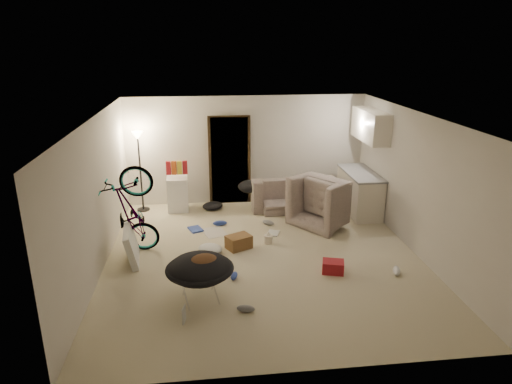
{
  "coord_description": "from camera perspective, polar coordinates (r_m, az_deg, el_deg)",
  "views": [
    {
      "loc": [
        -0.99,
        -7.3,
        3.68
      ],
      "look_at": [
        -0.06,
        0.6,
        1.02
      ],
      "focal_mm": 32.0,
      "sensor_mm": 36.0,
      "label": 1
    }
  ],
  "objects": [
    {
      "name": "armchair",
      "position": [
        9.74,
        9.13,
        -1.59
      ],
      "size": [
        1.51,
        1.53,
        0.75
      ],
      "primitive_type": "imported",
      "rotation": [
        0.0,
        0.0,
        2.23
      ],
      "color": "#384038",
      "rests_on": "floor"
    },
    {
      "name": "shoe_2",
      "position": [
        7.53,
        -2.76,
        -10.43
      ],
      "size": [
        0.17,
        0.26,
        0.09
      ],
      "primitive_type": "ellipsoid",
      "rotation": [
        0.0,
        0.0,
        1.28
      ],
      "color": "#2B429D",
      "rests_on": "floor"
    },
    {
      "name": "door_trim",
      "position": [
        10.59,
        -3.31,
        3.91
      ],
      "size": [
        0.97,
        0.04,
        2.1
      ],
      "primitive_type": "cube",
      "color": "#2F2010",
      "rests_on": "floor"
    },
    {
      "name": "shoe_4",
      "position": [
        8.0,
        17.16,
        -9.37
      ],
      "size": [
        0.21,
        0.32,
        0.11
      ],
      "primitive_type": "ellipsoid",
      "rotation": [
        0.0,
        0.0,
        1.24
      ],
      "color": "white",
      "rests_on": "floor"
    },
    {
      "name": "drink_case_b",
      "position": [
        7.78,
        9.61,
        -9.2
      ],
      "size": [
        0.41,
        0.34,
        0.2
      ],
      "primitive_type": "cube",
      "rotation": [
        0.0,
        0.0,
        -0.27
      ],
      "color": "maroon",
      "rests_on": "floor"
    },
    {
      "name": "shoe_3",
      "position": [
        6.7,
        -1.29,
        -14.37
      ],
      "size": [
        0.28,
        0.17,
        0.1
      ],
      "primitive_type": "ellipsoid",
      "rotation": [
        0.0,
        0.0,
        -0.25
      ],
      "color": "slate",
      "rests_on": "floor"
    },
    {
      "name": "newspaper",
      "position": [
        9.25,
        -5.25,
        -5.02
      ],
      "size": [
        0.56,
        0.65,
        0.01
      ],
      "primitive_type": "cube",
      "rotation": [
        0.0,
        0.0,
        0.32
      ],
      "color": "#BCB6AE",
      "rests_on": "floor"
    },
    {
      "name": "saucer_chair",
      "position": [
        6.83,
        -7.02,
        -10.18
      ],
      "size": [
        1.0,
        1.0,
        0.71
      ],
      "color": "silver",
      "rests_on": "floor"
    },
    {
      "name": "snack_box_0",
      "position": [
        10.23,
        -10.89,
        2.96
      ],
      "size": [
        0.11,
        0.08,
        0.3
      ],
      "primitive_type": "cube",
      "rotation": [
        0.0,
        0.0,
        -0.11
      ],
      "color": "maroon",
      "rests_on": "mini_fridge"
    },
    {
      "name": "kitchen_counter",
      "position": [
        10.42,
        12.81,
        -0.11
      ],
      "size": [
        0.6,
        1.5,
        0.88
      ],
      "primitive_type": "cube",
      "color": "silver",
      "rests_on": "floor"
    },
    {
      "name": "bicycle",
      "position": [
        8.48,
        -15.12,
        -4.61
      ],
      "size": [
        1.76,
        0.87,
        0.99
      ],
      "primitive_type": "imported",
      "rotation": [
        0.0,
        -0.17,
        1.5
      ],
      "color": "black",
      "rests_on": "floor"
    },
    {
      "name": "shoe_1",
      "position": [
        9.55,
        1.55,
        -3.86
      ],
      "size": [
        0.29,
        0.26,
        0.1
      ],
      "primitive_type": "ellipsoid",
      "rotation": [
        0.0,
        0.0,
        -0.69
      ],
      "color": "slate",
      "rests_on": "floor"
    },
    {
      "name": "sofa_drape",
      "position": [
        10.29,
        -0.69,
        0.71
      ],
      "size": [
        0.61,
        0.52,
        0.28
      ],
      "primitive_type": "ellipsoid",
      "rotation": [
        0.0,
        0.0,
        0.11
      ],
      "color": "black",
      "rests_on": "sofa"
    },
    {
      "name": "floor_lamp",
      "position": [
        10.32,
        -14.42,
        4.6
      ],
      "size": [
        0.28,
        0.28,
        1.81
      ],
      "color": "black",
      "rests_on": "floor"
    },
    {
      "name": "snack_box_1",
      "position": [
        10.23,
        -10.22,
        2.99
      ],
      "size": [
        0.12,
        0.1,
        0.3
      ],
      "primitive_type": "cube",
      "rotation": [
        0.0,
        0.0,
        -0.29
      ],
      "color": "#B34716",
      "rests_on": "mini_fridge"
    },
    {
      "name": "hoodie",
      "position": [
        6.7,
        -6.65,
        -8.76
      ],
      "size": [
        0.61,
        0.58,
        0.22
      ],
      "primitive_type": "ellipsoid",
      "rotation": [
        0.0,
        0.0,
        0.51
      ],
      "color": "#50311B",
      "rests_on": "saucer_chair"
    },
    {
      "name": "counter_top",
      "position": [
        10.29,
        12.99,
        2.32
      ],
      "size": [
        0.64,
        1.54,
        0.04
      ],
      "primitive_type": "cube",
      "color": "gray",
      "rests_on": "kitchen_counter"
    },
    {
      "name": "ceiling",
      "position": [
        7.45,
        1.01,
        9.44
      ],
      "size": [
        5.5,
        6.0,
        0.02
      ],
      "primitive_type": "cube",
      "color": "white",
      "rests_on": "wall_back"
    },
    {
      "name": "tv_box",
      "position": [
        8.26,
        -15.31,
        -6.4
      ],
      "size": [
        0.33,
        0.92,
        0.6
      ],
      "primitive_type": "cube",
      "rotation": [
        0.0,
        -0.21,
        0.12
      ],
      "color": "silver",
      "rests_on": "floor"
    },
    {
      "name": "doorway",
      "position": [
        10.62,
        -3.32,
        3.95
      ],
      "size": [
        0.85,
        0.1,
        2.04
      ],
      "primitive_type": "cube",
      "color": "black",
      "rests_on": "floor"
    },
    {
      "name": "juicer",
      "position": [
        8.7,
        1.57,
        -5.84
      ],
      "size": [
        0.17,
        0.17,
        0.24
      ],
      "color": "beige",
      "rests_on": "floor"
    },
    {
      "name": "shoe_0",
      "position": [
        9.55,
        -4.54,
        -3.9
      ],
      "size": [
        0.3,
        0.13,
        0.11
      ],
      "primitive_type": "ellipsoid",
      "rotation": [
        0.0,
        0.0,
        0.04
      ],
      "color": "#2B429D",
      "rests_on": "floor"
    },
    {
      "name": "wall_left",
      "position": [
        7.89,
        -19.32,
        -0.54
      ],
      "size": [
        0.02,
        6.0,
        2.5
      ],
      "primitive_type": "cube",
      "color": "beige",
      "rests_on": "floor"
    },
    {
      "name": "wall_back",
      "position": [
        10.63,
        -1.19,
        5.27
      ],
      "size": [
        5.5,
        0.02,
        2.5
      ],
      "primitive_type": "cube",
      "color": "beige",
      "rests_on": "floor"
    },
    {
      "name": "floor",
      "position": [
        8.24,
        0.91,
        -8.14
      ],
      "size": [
        5.5,
        6.0,
        0.02
      ],
      "primitive_type": "cube",
      "color": "beige",
      "rests_on": "ground"
    },
    {
      "name": "clothes_lump_a",
      "position": [
        7.8,
        -6.98,
        -9.01
      ],
      "size": [
        0.75,
        0.69,
        0.2
      ],
      "primitive_type": "ellipsoid",
      "rotation": [
        0.0,
        0.0,
        0.3
      ],
      "color": "black",
      "rests_on": "floor"
    },
    {
      "name": "drink_case_a",
      "position": [
        8.5,
        -2.17,
        -6.25
      ],
      "size": [
        0.53,
        0.47,
        0.25
      ],
      "primitive_type": "cube",
      "rotation": [
        0.0,
        0.0,
        0.47
      ],
      "color": "brown",
      "rests_on": "floor"
    },
    {
      "name": "snack_box_2",
      "position": [
        10.22,
        -9.55,
        3.02
      ],
      "size": [
        0.11,
        0.09,
        0.3
      ],
      "primitive_type": "cube",
      "rotation": [
        0.0,
        0.0,
        0.2
      ],
      "color": "yellow",
      "rests_on": "mini_fridge"
    },
    {
      "name": "book_asset",
      "position": [
        6.52,
        -9.11,
        -16.09
      ],
      "size": [
        0.27,
        0.22,
        0.02
      ],
      "primitive_type": "imported",
      "rotation": [
        0.0,
        0.0,
        1.34
      ],
      "color": "maroon",
      "rests_on": "floor"
    },
    {
      "name": "book_blue",
      "position": [
        9.4,
        -7.58,
        -4.63
      ],
      "size": [
        0.34,
        0.39,
        0.03
      ],
      "primitive_type": "cube",
      "rotation": [
        0.0,
        0.0,
        0.36
      ],
      "color": "#2B429D",
      "rests_on": "floor"
    },
    {
      "name": "sofa",
      "position": [
        10.51,
        4.48,
        -0.48
      ],
      "size": [
        1.91,
        0.81,
        0.55
      ],
      "primitive_type": "imported",
      "rotation": [
        0.0,
        0.0,
        3.18
      ],
      "color": "#384038",
      "rests_on": "floor"
    },
    {
      "name": "wall_front",
      "position": [
        5.03,
        5.59,
        -10.55
      ],
      "size": [
        5.5,
        0.02,
        2.5
      ],
      "primitive_type": "cube",
      "color": "beige",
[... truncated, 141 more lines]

